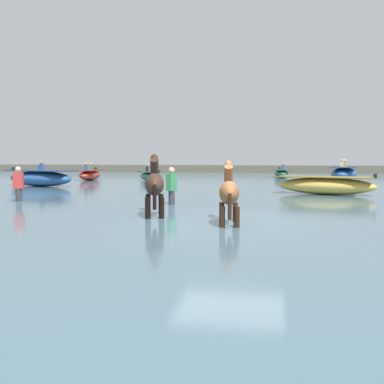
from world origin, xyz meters
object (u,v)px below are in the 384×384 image
Objects in this scene: boat_near_starboard at (281,173)px; person_wading_close at (19,189)px; boat_far_offshore at (344,174)px; boat_far_inshore at (326,185)px; horse_trailing_chestnut at (229,194)px; boat_mid_outer at (40,178)px; boat_near_port at (151,176)px; horse_lead_dark_bay at (154,186)px; person_wading_mid at (172,191)px; boat_mid_channel at (90,175)px.

person_wading_close is at bearing -114.13° from boat_near_starboard.
boat_far_offshore reaches higher than boat_far_inshore.
horse_trailing_chestnut reaches higher than boat_near_starboard.
boat_mid_outer is at bearing -151.78° from boat_far_offshore.
boat_near_starboard is (-1.53, 15.49, -0.06)m from boat_far_inshore.
boat_near_port reaches higher than boat_far_inshore.
horse_lead_dark_bay is 0.47× the size of boat_mid_outer.
horse_lead_dark_bay is at bearing -123.41° from boat_far_inshore.
horse_trailing_chestnut is 0.70× the size of boat_near_port.
horse_lead_dark_bay is 6.26m from person_wading_close.
person_wading_close is at bearing -93.73° from boat_near_port.
person_wading_mid is (5.36, -0.07, 0.00)m from person_wading_close.
boat_far_offshore reaches higher than boat_mid_channel.
horse_lead_dark_bay is 17.22m from boat_near_port.
boat_far_inshore is (-2.33, -11.47, -0.08)m from boat_far_offshore.
boat_far_offshore is 11.70m from boat_far_inshore.
horse_lead_dark_bay reaches higher than boat_far_offshore.
horse_lead_dark_bay is 0.50× the size of boat_far_inshore.
horse_lead_dark_bay is at bearing -27.43° from person_wading_close.
boat_far_offshore is 1.62× the size of boat_near_port.
horse_trailing_chestnut reaches higher than boat_near_port.
boat_near_starboard is (12.42, 12.76, -0.12)m from boat_mid_outer.
boat_near_starboard is 20.73m from person_wading_mid.
boat_mid_outer is at bearing 138.71° from person_wading_mid.
horse_trailing_chestnut reaches higher than person_wading_close.
horse_trailing_chestnut is at bearing -109.12° from boat_far_inshore.
person_wading_mid is at bearing 93.80° from horse_lead_dark_bay.
boat_mid_outer reaches higher than boat_far_inshore.
boat_near_port is 13.17m from boat_far_inshore.
boat_near_port is at bearing 110.73° from horse_trailing_chestnut.
boat_far_offshore is at bearing 65.07° from person_wading_mid.
horse_trailing_chestnut reaches higher than person_wading_mid.
boat_near_starboard is at bearing 26.85° from boat_mid_channel.
boat_mid_channel is at bearing 103.30° from person_wading_close.
boat_near_starboard is (-3.87, 4.02, -0.15)m from boat_far_offshore.
horse_trailing_chestnut is 20.99m from boat_far_offshore.
horse_trailing_chestnut is 0.44× the size of boat_mid_outer.
boat_mid_outer is at bearing -134.22° from boat_near_starboard.
boat_mid_outer is (-4.21, -6.13, 0.11)m from boat_near_port.
horse_lead_dark_bay is 20.56m from boat_far_offshore.
boat_mid_outer is 2.64× the size of person_wading_mid.
horse_trailing_chestnut is 15.88m from boat_mid_outer.
horse_lead_dark_bay is 1.09× the size of horse_trailing_chestnut.
boat_mid_channel is at bearing 117.67° from horse_lead_dark_bay.
boat_near_starboard reaches higher than boat_far_inshore.
person_wading_mid is at bearing -100.39° from boat_near_starboard.
horse_trailing_chestnut is 0.60× the size of boat_mid_channel.
horse_trailing_chestnut is at bearing -93.58° from boat_near_starboard.
boat_near_port is (-6.69, 17.68, -0.37)m from horse_trailing_chestnut.
person_wading_mid is (8.68, -7.62, 0.01)m from boat_mid_outer.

